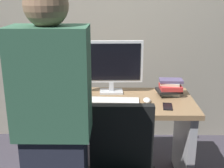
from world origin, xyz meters
name	(u,v)px	position (x,y,z in m)	size (l,w,h in m)	color
wall_back	(113,1)	(0.00, 0.89, 1.50)	(6.40, 0.10, 3.00)	#9E9384
desk	(112,126)	(0.00, 0.00, 0.51)	(1.34, 0.65, 0.74)	#93704C
person_at_desk	(54,135)	(-0.31, -0.83, 0.84)	(0.40, 0.24, 1.64)	#262838
monitor	(111,64)	(-0.01, 0.18, 1.00)	(0.54, 0.15, 0.46)	silver
keyboard	(112,101)	(0.00, -0.05, 0.75)	(0.43, 0.13, 0.02)	white
mouse	(147,100)	(0.28, -0.06, 0.76)	(0.06, 0.10, 0.03)	white
cup_near_keyboard	(48,99)	(-0.50, -0.12, 0.79)	(0.07, 0.07, 0.10)	#D84C3F
cup_by_monitor	(64,90)	(-0.41, 0.11, 0.79)	(0.08, 0.08, 0.09)	#D84C3F
book_stack	(170,87)	(0.49, 0.11, 0.81)	(0.23, 0.18, 0.14)	white
cell_phone	(168,106)	(0.43, -0.16, 0.75)	(0.07, 0.14, 0.01)	black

